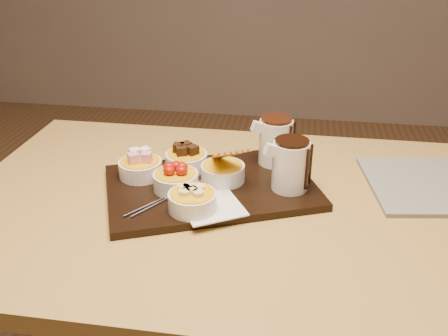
# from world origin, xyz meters

# --- Properties ---
(dining_table) EXTENTS (1.20, 0.80, 0.75)m
(dining_table) POSITION_xyz_m (0.00, 0.00, 0.65)
(dining_table) COLOR #B48D43
(dining_table) RESTS_ON ground
(serving_board) EXTENTS (0.54, 0.45, 0.02)m
(serving_board) POSITION_xyz_m (-0.04, 0.04, 0.76)
(serving_board) COLOR black
(serving_board) RESTS_ON dining_table
(napkin) EXTENTS (0.16, 0.16, 0.00)m
(napkin) POSITION_xyz_m (-0.03, -0.06, 0.77)
(napkin) COLOR white
(napkin) RESTS_ON serving_board
(bowl_marshmallows) EXTENTS (0.10, 0.10, 0.04)m
(bowl_marshmallows) POSITION_xyz_m (-0.21, 0.05, 0.79)
(bowl_marshmallows) COLOR white
(bowl_marshmallows) RESTS_ON serving_board
(bowl_cake) EXTENTS (0.10, 0.10, 0.04)m
(bowl_cake) POSITION_xyz_m (-0.12, 0.11, 0.79)
(bowl_cake) COLOR white
(bowl_cake) RESTS_ON serving_board
(bowl_strawberries) EXTENTS (0.10, 0.10, 0.04)m
(bowl_strawberries) POSITION_xyz_m (-0.12, 0.00, 0.79)
(bowl_strawberries) COLOR white
(bowl_strawberries) RESTS_ON serving_board
(bowl_biscotti) EXTENTS (0.10, 0.10, 0.04)m
(bowl_biscotti) POSITION_xyz_m (-0.02, 0.06, 0.79)
(bowl_biscotti) COLOR white
(bowl_biscotti) RESTS_ON serving_board
(bowl_bananas) EXTENTS (0.10, 0.10, 0.04)m
(bowl_bananas) POSITION_xyz_m (-0.06, -0.08, 0.79)
(bowl_bananas) COLOR white
(bowl_bananas) RESTS_ON serving_board
(pitcher_dark_chocolate) EXTENTS (0.10, 0.10, 0.11)m
(pitcher_dark_chocolate) POSITION_xyz_m (0.13, 0.05, 0.82)
(pitcher_dark_chocolate) COLOR silver
(pitcher_dark_chocolate) RESTS_ON serving_board
(pitcher_milk_chocolate) EXTENTS (0.10, 0.10, 0.11)m
(pitcher_milk_chocolate) POSITION_xyz_m (0.09, 0.17, 0.82)
(pitcher_milk_chocolate) COLOR silver
(pitcher_milk_chocolate) RESTS_ON serving_board
(fondue_skewers) EXTENTS (0.23, 0.18, 0.01)m
(fondue_skewers) POSITION_xyz_m (-0.12, -0.02, 0.77)
(fondue_skewers) COLOR silver
(fondue_skewers) RESTS_ON serving_board
(newspaper) EXTENTS (0.37, 0.32, 0.01)m
(newspaper) POSITION_xyz_m (0.48, 0.14, 0.76)
(newspaper) COLOR beige
(newspaper) RESTS_ON dining_table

